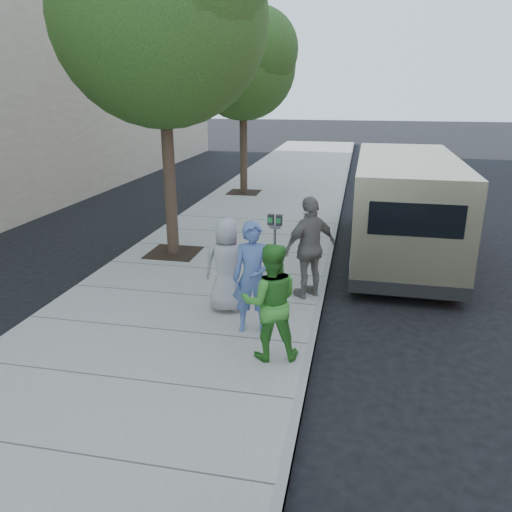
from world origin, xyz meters
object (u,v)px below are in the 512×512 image
van (404,205)px  person_green_shirt (270,302)px  tree_near (162,8)px  person_striped_polo (310,248)px  person_officer (253,277)px  parking_meter (275,233)px  tree_far (244,61)px  person_gray_shirt (227,265)px

van → person_green_shirt: 6.08m
tree_near → person_striped_polo: size_ratio=3.86×
person_officer → person_green_shirt: size_ratio=1.05×
tree_near → person_officer: 6.34m
tree_near → parking_meter: 5.29m
parking_meter → van: 3.72m
tree_far → parking_meter: size_ratio=4.61×
tree_near → person_officer: bearing=-53.0°
tree_far → person_striped_polo: 10.86m
tree_far → person_green_shirt: bearing=-75.4°
person_officer → person_green_shirt: 0.91m
person_officer → person_gray_shirt: 0.92m
person_gray_shirt → tree_far: bearing=-81.2°
parking_meter → person_gray_shirt: bearing=-105.1°
person_officer → person_green_shirt: (0.43, -0.80, -0.04)m
parking_meter → van: bearing=48.4°
tree_far → person_gray_shirt: bearing=-78.7°
parking_meter → tree_near: bearing=158.6°
van → person_officer: van is taller
tree_near → person_gray_shirt: size_ratio=4.42×
tree_near → parking_meter: tree_near is taller
parking_meter → person_gray_shirt: person_gray_shirt is taller
tree_near → person_green_shirt: bearing=-54.5°
tree_far → person_gray_shirt: size_ratio=3.81×
tree_near → tree_far: 7.63m
parking_meter → van: (2.69, 2.57, 0.13)m
van → person_officer: 5.53m
person_officer → person_striped_polo: size_ratio=0.95×
person_officer → person_striped_polo: person_striped_polo is taller
parking_meter → person_gray_shirt: size_ratio=0.83×
van → person_gray_shirt: size_ratio=3.90×
parking_meter → person_officer: size_ratio=0.76×
tree_near → person_striped_polo: 5.95m
parking_meter → person_gray_shirt: (-0.58, -1.60, -0.17)m
tree_near → person_gray_shirt: 5.78m
person_green_shirt → person_striped_polo: person_striped_polo is taller
person_officer → tree_far: bearing=92.9°
person_striped_polo → person_gray_shirt: bearing=-8.4°
van → parking_meter: bearing=-135.6°
tree_far → person_officer: bearing=-76.4°
person_officer → parking_meter: bearing=80.3°
tree_near → person_gray_shirt: bearing=-54.3°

